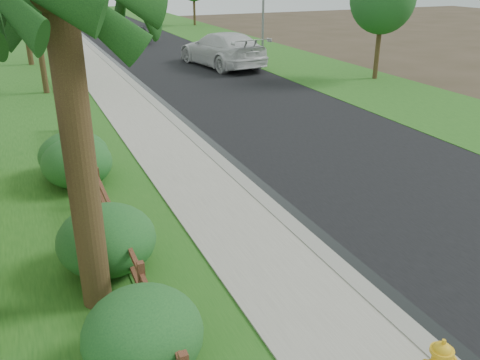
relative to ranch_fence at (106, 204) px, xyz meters
name	(u,v)px	position (x,y,z in m)	size (l,w,h in m)	color
road	(150,47)	(8.20, 28.60, -0.61)	(8.00, 90.00, 0.02)	black
curb	(94,49)	(4.00, 28.60, -0.56)	(0.40, 90.00, 0.12)	gray
wet_gutter	(99,50)	(4.35, 28.60, -0.60)	(0.50, 90.00, 0.00)	black
sidewalk	(76,51)	(2.70, 28.60, -0.57)	(2.20, 90.00, 0.10)	gray
grass_strip	(49,53)	(0.80, 28.60, -0.59)	(1.60, 90.00, 0.06)	#1E5017
verge_far	(232,42)	(15.10, 28.60, -0.60)	(6.00, 90.00, 0.04)	#1E5017
ranch_fence	(106,204)	(0.00, 0.00, 0.00)	(0.12, 16.92, 1.10)	#432616
white_suv	(222,49)	(10.28, 18.60, 0.44)	(2.90, 7.13, 2.07)	silver
dark_car_mid	(135,33)	(7.79, 31.71, 0.09)	(1.62, 4.03, 1.37)	black
dark_car_far	(110,26)	(6.91, 37.92, 0.07)	(1.41, 4.04, 1.33)	black
boulder	(80,177)	(-0.30, 2.58, -0.23)	(1.15, 0.86, 0.77)	brown
shrub_a	(143,334)	(-0.30, -4.92, 0.06)	(1.82, 1.82, 1.36)	#1A4A1F
shrub_b	(107,240)	(-0.30, -1.84, 0.07)	(1.97, 1.97, 1.38)	#1A4A1F
shrub_c	(77,163)	(-0.30, 2.86, 0.08)	(1.93, 1.93, 1.40)	#1A4A1F
shrub_d	(74,155)	(-0.30, 3.61, 0.06)	(2.00, 2.00, 1.36)	#1A4A1F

